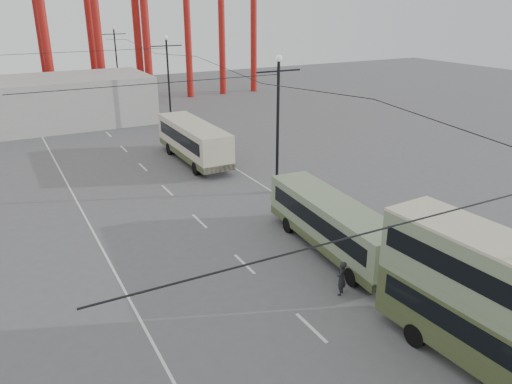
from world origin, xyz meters
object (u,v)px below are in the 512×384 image
single_decker_green (333,224)px  pedestrian (341,278)px  double_decker_bus (507,308)px  single_decker_cream (194,140)px

single_decker_green → pedestrian: (-2.15, -3.63, -0.77)m
double_decker_bus → single_decker_cream: bearing=86.2°
single_decker_green → pedestrian: size_ratio=6.18×
single_decker_green → double_decker_bus: bearing=-89.7°
double_decker_bus → pedestrian: bearing=98.9°
pedestrian → double_decker_bus: bearing=64.3°
pedestrian → single_decker_green: bearing=-158.8°
single_decker_cream → pedestrian: bearing=-94.1°
double_decker_bus → single_decker_green: (0.64, 10.48, -1.25)m
double_decker_bus → single_decker_green: double_decker_bus is taller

